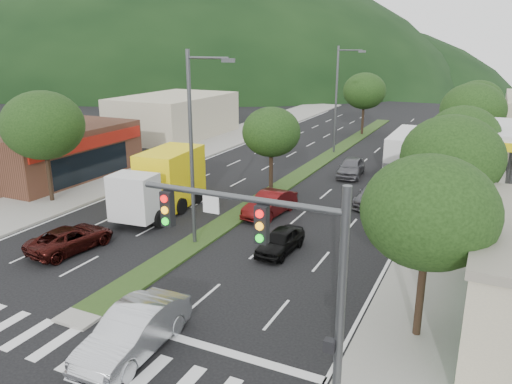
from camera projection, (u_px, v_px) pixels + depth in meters
The scene contains 30 objects.
ground at pixel (86, 314), 19.68m from camera, with size 160.00×160.00×0.00m, color black.
sidewalk_right at pixel (468, 189), 36.09m from camera, with size 5.00×90.00×0.15m, color gray.
sidewalk_left at pixel (174, 156), 46.62m from camera, with size 6.00×90.00×0.15m, color gray.
median at pixel (317, 164), 43.85m from camera, with size 1.60×56.00×0.12m, color #1E3312.
crosswalk at pixel (46, 341), 17.95m from camera, with size 19.00×2.20×0.01m, color silver.
traffic_signal at pixel (285, 264), 13.28m from camera, with size 6.12×0.40×7.00m.
shop_left at pixel (44, 151), 39.68m from camera, with size 10.15×12.00×4.00m.
bldg_left_far at pixel (175, 116), 56.23m from camera, with size 9.00×14.00×4.60m, color beige.
hill_far at pixel (150, 78), 147.73m from camera, with size 176.00×132.00×82.00m, color black.
tree_r_a at pixel (429, 212), 16.79m from camera, with size 4.60×4.60×6.63m.
tree_r_b at pixel (452, 158), 23.64m from camera, with size 4.80×4.80×6.94m.
tree_r_c at pixel (463, 136), 30.63m from camera, with size 4.40×4.40×6.48m.
tree_r_d at pixel (473, 110), 39.15m from camera, with size 5.00×5.00×7.17m.
tree_r_e at pixel (478, 101), 47.87m from camera, with size 4.60×4.60×6.71m.
tree_med_near at pixel (271, 132), 33.95m from camera, with size 4.00×4.00×6.02m.
tree_med_far at pixel (364, 91), 56.24m from camera, with size 4.80×4.80×6.94m.
tree_l_a at pixel (43, 125), 31.98m from camera, with size 5.20×5.20×7.25m.
streetlight_near at pixel (194, 141), 24.89m from camera, with size 2.60×0.25×10.00m.
streetlight_mid at pixel (338, 95), 46.49m from camera, with size 2.60×0.25×10.00m.
sedan_silver at pixel (134, 331), 17.08m from camera, with size 1.73×4.95×1.63m, color #B9BCC1.
suv_maroon at pixel (71, 238), 25.63m from camera, with size 2.10×4.55×1.27m, color black.
car_queue_a at pixel (280, 241), 25.33m from camera, with size 1.46×3.64×1.24m, color black.
car_queue_b at pixel (375, 194), 32.88m from camera, with size 1.92×4.72×1.37m, color #525156.
car_queue_c at pixel (270, 204), 30.77m from camera, with size 1.56×4.47×1.47m, color #550E0F.
car_queue_d at pixel (424, 160), 42.04m from camera, with size 2.45×5.31×1.47m, color black.
car_queue_e at pixel (351, 167), 39.76m from camera, with size 1.76×4.37×1.49m, color #545459.
car_queue_f at pixel (398, 148), 47.66m from camera, with size 1.77×4.36×1.26m, color black.
box_truck at pixel (164, 183), 31.41m from camera, with size 3.54×7.80×3.73m.
motorhome at pixel (406, 149), 41.94m from camera, with size 2.62×8.12×3.11m.
a_frame_sign at pixel (475, 360), 15.68m from camera, with size 0.58×0.66×1.26m.
Camera 1 is at (13.58, -12.84, 10.31)m, focal length 35.00 mm.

